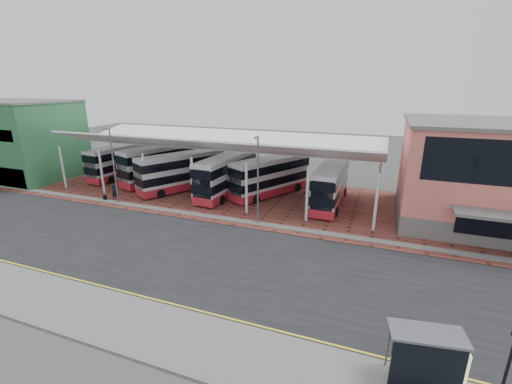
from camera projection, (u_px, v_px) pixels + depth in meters
ground at (205, 250)px, 26.49m from camera, size 140.00×140.00×0.00m
road at (199, 256)px, 25.59m from camera, size 120.00×14.00×0.02m
forecourt at (279, 201)px, 37.40m from camera, size 72.00×16.00×0.06m
sidewalk at (125, 322)px, 18.44m from camera, size 120.00×4.00×0.14m
north_kerb at (237, 221)px, 31.99m from camera, size 120.00×0.80×0.14m
yellow_line_near at (148, 301)px, 20.24m from camera, size 120.00×0.12×0.01m
yellow_line_far at (151, 298)px, 20.51m from camera, size 120.00×0.12×0.01m
canopy at (216, 143)px, 39.17m from camera, size 37.00×11.63×7.07m
shop_green at (42, 141)px, 44.80m from camera, size 6.40×10.20×10.22m
shop_cream at (7, 138)px, 46.98m from camera, size 6.40×10.20×10.22m
lamp_west at (113, 164)px, 35.46m from camera, size 0.16×0.90×8.07m
lamp_east at (258, 178)px, 30.08m from camera, size 0.16×0.90×8.07m
bus_0 at (123, 161)px, 46.69m from camera, size 3.42×10.63×4.30m
bus_1 at (163, 164)px, 44.28m from camera, size 6.07×11.70×4.72m
bus_2 at (182, 172)px, 40.73m from camera, size 7.40×10.58×4.43m
bus_3 at (227, 175)px, 39.23m from camera, size 3.19×11.05×4.50m
bus_4 at (271, 177)px, 38.90m from camera, size 6.98×10.37×4.31m
bus_5 at (331, 185)px, 35.85m from camera, size 2.64×10.35×4.26m
pedestrian at (114, 192)px, 37.67m from camera, size 0.62×0.75×1.76m
suitcase at (105, 198)px, 37.54m from camera, size 0.32×0.23×0.56m
bus_shelter at (433, 356)px, 14.01m from camera, size 3.22×1.86×2.45m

